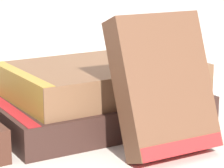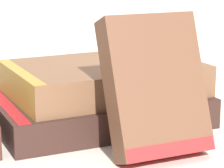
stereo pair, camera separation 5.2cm
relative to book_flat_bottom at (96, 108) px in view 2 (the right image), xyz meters
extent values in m
plane|color=beige|center=(0.00, -0.01, -0.02)|extent=(3.00, 3.00, 0.00)
cube|color=#331E19|center=(0.01, 0.00, 0.00)|extent=(0.21, 0.15, 0.03)
cube|color=maroon|center=(-0.10, 0.00, 0.00)|extent=(0.01, 0.14, 0.03)
cube|color=brown|center=(0.01, 0.00, 0.03)|extent=(0.20, 0.14, 0.03)
cube|color=olive|center=(-0.08, 0.00, 0.03)|extent=(0.02, 0.13, 0.03)
cube|color=brown|center=(0.01, -0.11, 0.05)|extent=(0.09, 0.07, 0.12)
cube|color=#B22323|center=(0.01, -0.13, -0.01)|extent=(0.08, 0.03, 0.02)
cylinder|color=silver|center=(0.06, 0.00, 0.05)|extent=(0.04, 0.04, 0.01)
torus|color=tan|center=(0.06, 0.00, 0.05)|extent=(0.05, 0.05, 0.01)
sphere|color=tan|center=(0.06, 0.02, 0.05)|extent=(0.01, 0.01, 0.01)
torus|color=black|center=(-0.02, 0.15, -0.01)|extent=(0.06, 0.06, 0.00)
cylinder|color=black|center=(-0.05, 0.16, -0.01)|extent=(0.02, 0.01, 0.00)
camera|label=1|loc=(-0.25, -0.48, 0.16)|focal=85.00mm
camera|label=2|loc=(-0.20, -0.50, 0.16)|focal=85.00mm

